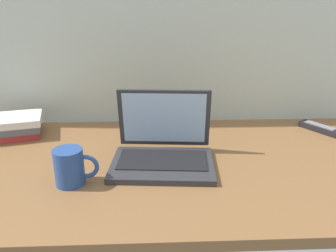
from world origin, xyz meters
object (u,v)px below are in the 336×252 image
object	(u,v)px
remote_control_far	(320,128)
remote_control_near	(185,127)
laptop	(163,148)
coffee_mug	(70,166)
book_stack	(13,126)

from	to	relation	value
remote_control_far	remote_control_near	bearing A→B (deg)	176.59
laptop	coffee_mug	world-z (taller)	laptop
coffee_mug	book_stack	bearing A→B (deg)	129.12
laptop	remote_control_far	world-z (taller)	laptop
laptop	book_stack	world-z (taller)	laptop
remote_control_near	book_stack	xyz separation A→B (m)	(-0.65, -0.03, 0.03)
remote_control_near	book_stack	bearing A→B (deg)	-177.22
laptop	coffee_mug	bearing A→B (deg)	-153.82
book_stack	remote_control_near	bearing A→B (deg)	2.78
remote_control_far	book_stack	world-z (taller)	book_stack
remote_control_near	remote_control_far	bearing A→B (deg)	-3.41
laptop	remote_control_near	distance (m)	0.28
remote_control_near	remote_control_far	size ratio (longest dim) A/B	1.05
remote_control_near	remote_control_far	distance (m)	0.53
coffee_mug	remote_control_far	xyz separation A→B (m)	(0.88, 0.36, -0.04)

